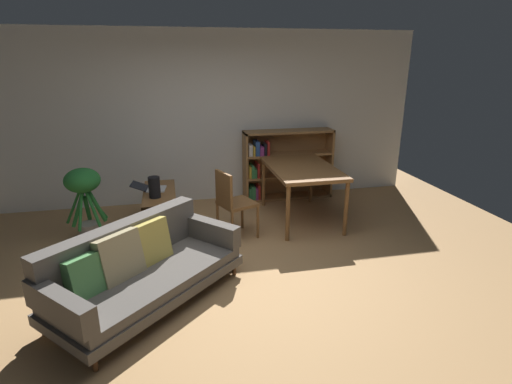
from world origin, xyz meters
TOP-DOWN VIEW (x-y plane):
  - ground_plane at (0.00, 0.00)m, footprint 8.16×8.16m
  - back_wall_panel at (0.00, 2.70)m, footprint 6.80×0.10m
  - fabric_couch at (-1.04, -0.17)m, footprint 1.96×1.91m
  - media_console at (-0.85, 1.50)m, footprint 0.42×1.11m
  - open_laptop at (-0.97, 1.62)m, footprint 0.49×0.33m
  - desk_speaker at (-0.90, 1.29)m, footprint 0.15×0.15m
  - potted_floor_plant at (-1.78, 1.43)m, footprint 0.52×0.49m
  - dining_table at (1.15, 1.48)m, footprint 0.90×1.45m
  - dining_chair_near at (0.07, 1.05)m, footprint 0.55×0.55m
  - bookshelf at (1.15, 2.51)m, footprint 1.49×0.35m

SIDE VIEW (x-z plane):
  - ground_plane at x=0.00m, z-range 0.00..0.00m
  - media_console at x=-0.85m, z-range 0.00..0.55m
  - fabric_couch at x=-1.04m, z-range -0.02..0.73m
  - dining_chair_near at x=0.07m, z-range 0.06..0.98m
  - bookshelf at x=1.15m, z-range 0.00..1.15m
  - open_laptop at x=-0.97m, z-range 0.53..0.63m
  - potted_floor_plant at x=-1.78m, z-range 0.18..1.14m
  - desk_speaker at x=-0.90m, z-range 0.56..0.83m
  - dining_table at x=1.15m, z-range 0.32..1.13m
  - back_wall_panel at x=0.00m, z-range 0.00..2.70m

